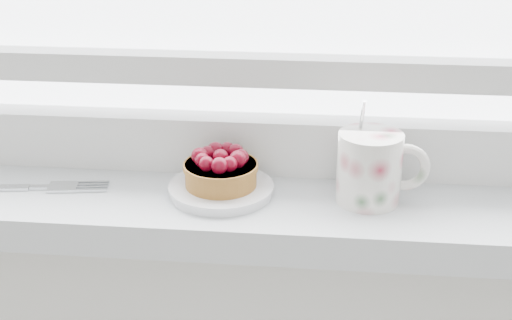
# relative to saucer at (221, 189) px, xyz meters

# --- Properties ---
(saucer) EXTENTS (0.12, 0.12, 0.01)m
(saucer) POSITION_rel_saucer_xyz_m (0.00, 0.00, 0.00)
(saucer) COLOR silver
(saucer) RESTS_ON windowsill
(raspberry_tart) EXTENTS (0.09, 0.09, 0.05)m
(raspberry_tart) POSITION_rel_saucer_xyz_m (0.00, 0.00, 0.03)
(raspberry_tart) COLOR brown
(raspberry_tart) RESTS_ON saucer
(floral_mug) EXTENTS (0.11, 0.08, 0.12)m
(floral_mug) POSITION_rel_saucer_xyz_m (0.17, 0.00, 0.04)
(floral_mug) COLOR silver
(floral_mug) RESTS_ON windowsill
(fork) EXTENTS (0.22, 0.05, 0.00)m
(fork) POSITION_rel_saucer_xyz_m (-0.25, -0.01, -0.00)
(fork) COLOR silver
(fork) RESTS_ON windowsill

